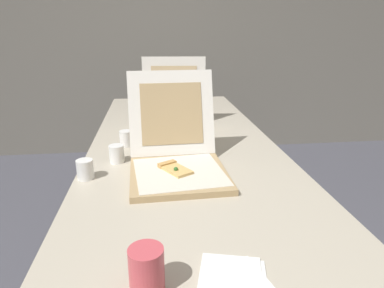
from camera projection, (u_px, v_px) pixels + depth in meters
The scene contains 9 objects.
wall_back at pixel (164, 23), 3.34m from camera, with size 10.00×0.10×2.60m, color gray.
table at pixel (184, 153), 1.63m from camera, with size 0.87×2.30×0.73m.
pizza_box_front at pixel (177, 159), 1.29m from camera, with size 0.37×0.48×0.36m.
pizza_box_middle at pixel (174, 120), 1.83m from camera, with size 0.38×0.41×0.37m.
cup_white_near_left at pixel (85, 169), 1.24m from camera, with size 0.06×0.06×0.07m, color white.
cup_white_near_center at pixel (117, 154), 1.39m from camera, with size 0.06×0.06×0.07m, color white.
cup_white_mid at pixel (126, 138), 1.58m from camera, with size 0.06×0.06×0.07m, color white.
cup_printed_front at pixel (147, 270), 0.70m from camera, with size 0.07×0.07×0.10m, color #D14C56.
napkin_pile at pixel (235, 277), 0.75m from camera, with size 0.17×0.17×0.01m.
Camera 1 is at (-0.14, -0.89, 1.25)m, focal length 31.92 mm.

